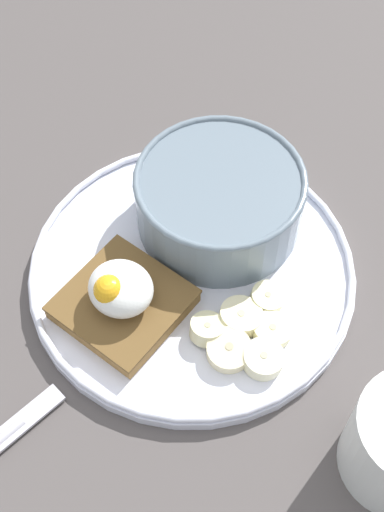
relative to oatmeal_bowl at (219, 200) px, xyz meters
The scene contains 11 objects.
ground_plane 7.57cm from the oatmeal_bowl, 104.61° to the left, with size 120.00×120.00×2.00cm, color #4F4948.
plate 6.55cm from the oatmeal_bowl, 104.61° to the left, with size 28.05×28.05×1.60cm.
oatmeal_bowl is the anchor object (origin of this frame).
toast_slice 12.34cm from the oatmeal_bowl, 87.89° to the left, with size 9.43×9.43×1.62cm.
poached_egg 12.33cm from the oatmeal_bowl, 87.77° to the left, with size 5.37×5.01×3.77cm.
banana_slice_front 10.69cm from the oatmeal_bowl, 137.66° to the left, with size 4.19×4.30×1.73cm.
banana_slice_left 13.52cm from the oatmeal_bowl, 131.31° to the left, with size 5.12×5.14×1.68cm.
banana_slice_back 12.36cm from the oatmeal_bowl, 148.69° to the left, with size 4.32×4.37×1.32cm.
banana_slice_right 9.57cm from the oatmeal_bowl, 153.61° to the left, with size 4.00×3.96×1.42cm.
banana_slice_inner 11.75cm from the oatmeal_bowl, 123.30° to the left, with size 3.67×3.80×1.87cm.
banana_slice_outer 14.59cm from the oatmeal_bowl, 141.85° to the left, with size 4.14×4.09×1.49cm.
Camera 1 is at (-20.85, 25.75, 54.42)cm, focal length 50.00 mm.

